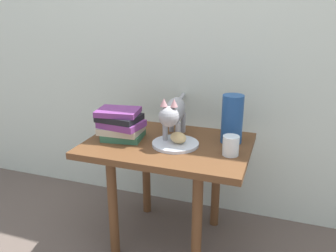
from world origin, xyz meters
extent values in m
plane|color=brown|center=(0.00, 0.00, 0.00)|extent=(6.00, 6.00, 0.00)
cube|color=silver|center=(0.00, 0.38, 1.10)|extent=(4.00, 0.04, 2.20)
cube|color=brown|center=(0.00, 0.00, 0.51)|extent=(0.75, 0.53, 0.03)
cylinder|color=brown|center=(-0.20, -0.20, 0.25)|extent=(0.04, 0.04, 0.49)
cylinder|color=brown|center=(0.20, -0.20, 0.25)|extent=(0.04, 0.04, 0.49)
cylinder|color=brown|center=(-0.20, 0.20, 0.25)|extent=(0.04, 0.04, 0.49)
cylinder|color=brown|center=(0.20, 0.20, 0.25)|extent=(0.04, 0.04, 0.49)
cylinder|color=silver|center=(0.04, -0.02, 0.53)|extent=(0.21, 0.21, 0.01)
ellipsoid|color=#E0BC7A|center=(0.06, -0.02, 0.56)|extent=(0.10, 0.09, 0.05)
cylinder|color=#99999E|center=(0.05, 0.00, 0.57)|extent=(0.02, 0.02, 0.10)
cylinder|color=#99999E|center=(-0.01, -0.01, 0.57)|extent=(0.02, 0.02, 0.10)
cylinder|color=#99999E|center=(0.02, 0.16, 0.57)|extent=(0.02, 0.02, 0.10)
cylinder|color=#99999E|center=(-0.03, 0.15, 0.57)|extent=(0.02, 0.02, 0.10)
ellipsoid|color=#99999E|center=(0.01, 0.08, 0.66)|extent=(0.13, 0.27, 0.11)
sphere|color=#99999E|center=(0.03, -0.07, 0.67)|extent=(0.09, 0.09, 0.09)
cone|color=tan|center=(0.05, -0.07, 0.73)|extent=(0.03, 0.03, 0.03)
cone|color=tan|center=(0.01, -0.07, 0.73)|extent=(0.03, 0.03, 0.03)
cylinder|color=#99999E|center=(-0.02, 0.28, 0.67)|extent=(0.04, 0.16, 0.02)
cube|color=#336B4C|center=(-0.22, -0.02, 0.54)|extent=(0.20, 0.18, 0.03)
cube|color=#BCB299|center=(-0.23, -0.02, 0.57)|extent=(0.20, 0.16, 0.03)
cube|color=#72337A|center=(-0.22, -0.04, 0.60)|extent=(0.21, 0.16, 0.03)
cube|color=black|center=(-0.23, -0.03, 0.63)|extent=(0.20, 0.16, 0.03)
cube|color=#72337A|center=(-0.24, -0.03, 0.66)|extent=(0.21, 0.17, 0.02)
cylinder|color=navy|center=(0.27, 0.10, 0.64)|extent=(0.10, 0.10, 0.22)
cylinder|color=silver|center=(0.30, -0.05, 0.57)|extent=(0.07, 0.07, 0.08)
cylinder|color=silver|center=(0.30, -0.05, 0.55)|extent=(0.06, 0.06, 0.04)
camera|label=1|loc=(0.49, -1.41, 1.11)|focal=37.05mm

